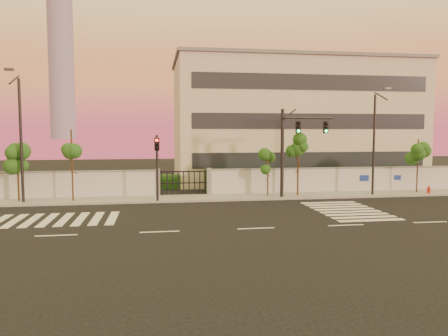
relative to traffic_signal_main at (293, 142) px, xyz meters
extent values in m
plane|color=black|center=(-5.10, -9.63, -4.27)|extent=(120.00, 120.00, 0.00)
cube|color=gray|center=(-5.10, 0.87, -4.19)|extent=(60.00, 3.00, 0.15)
cube|color=#AFB1B6|center=(9.40, 2.37, -3.27)|extent=(31.00, 0.30, 2.00)
cube|color=slate|center=(9.40, 2.37, -2.21)|extent=(31.00, 0.36, 0.12)
cube|color=slate|center=(-10.10, 2.37, -3.17)|extent=(0.35, 0.35, 2.20)
cube|color=slate|center=(-6.10, 2.37, -3.17)|extent=(0.35, 0.35, 2.20)
cube|color=black|center=(3.90, 4.87, -3.37)|extent=(20.00, 2.00, 1.80)
cube|color=black|center=(-21.10, 4.87, -3.57)|extent=(12.00, 1.80, 1.40)
cube|color=black|center=(-8.10, 7.37, -3.67)|extent=(6.00, 1.50, 1.20)
cube|color=beige|center=(3.90, 12.37, 1.73)|extent=(24.00, 12.00, 12.00)
cube|color=#262D38|center=(3.90, 6.35, -1.77)|extent=(22.00, 0.08, 1.40)
cube|color=#262D38|center=(3.90, 6.35, 1.73)|extent=(22.00, 0.08, 1.40)
cube|color=#262D38|center=(3.90, 6.35, 5.23)|extent=(22.00, 0.08, 1.40)
cube|color=slate|center=(3.90, 12.37, 7.83)|extent=(24.40, 12.40, 0.30)
cylinder|color=slate|center=(-70.10, 270.37, 50.73)|extent=(16.00, 16.00, 110.00)
cube|color=silver|center=(-18.20, -5.63, -4.26)|extent=(0.50, 4.00, 0.02)
cube|color=silver|center=(-17.30, -5.63, -4.26)|extent=(0.50, 4.00, 0.02)
cube|color=silver|center=(-16.40, -5.63, -4.26)|extent=(0.50, 4.00, 0.02)
cube|color=silver|center=(-15.50, -5.63, -4.26)|extent=(0.50, 4.00, 0.02)
cube|color=silver|center=(-14.60, -5.63, -4.26)|extent=(0.50, 4.00, 0.02)
cube|color=silver|center=(-13.70, -5.63, -4.26)|extent=(0.50, 4.00, 0.02)
cube|color=silver|center=(-12.80, -5.63, -4.26)|extent=(0.50, 4.00, 0.02)
cube|color=silver|center=(1.90, -8.63, -4.26)|extent=(4.00, 0.50, 0.02)
cube|color=silver|center=(1.90, -7.73, -4.26)|extent=(4.00, 0.50, 0.02)
cube|color=silver|center=(1.90, -6.83, -4.26)|extent=(4.00, 0.50, 0.02)
cube|color=silver|center=(1.90, -5.93, -4.26)|extent=(4.00, 0.50, 0.02)
cube|color=silver|center=(1.90, -5.03, -4.26)|extent=(4.00, 0.50, 0.02)
cube|color=silver|center=(1.90, -4.13, -4.26)|extent=(4.00, 0.50, 0.02)
cube|color=silver|center=(1.90, -3.23, -4.26)|extent=(4.00, 0.50, 0.02)
cube|color=silver|center=(1.90, -2.33, -4.26)|extent=(4.00, 0.50, 0.02)
cube|color=silver|center=(-15.10, -9.63, -4.26)|extent=(2.00, 0.15, 0.01)
cube|color=silver|center=(-10.10, -9.63, -4.26)|extent=(2.00, 0.15, 0.01)
cube|color=silver|center=(-5.10, -9.63, -4.26)|extent=(2.00, 0.15, 0.01)
cube|color=silver|center=(-0.10, -9.63, -4.26)|extent=(2.00, 0.15, 0.01)
cube|color=silver|center=(4.90, -9.63, -4.26)|extent=(2.00, 0.15, 0.01)
cylinder|color=#382314|center=(-19.91, 1.06, -2.16)|extent=(0.13, 0.13, 4.21)
sphere|color=#164614|center=(-19.91, 1.06, -0.90)|extent=(1.21, 1.21, 1.21)
sphere|color=#164614|center=(-19.52, 1.28, -1.53)|extent=(0.92, 0.92, 0.92)
sphere|color=#164614|center=(-20.24, 0.90, -1.32)|extent=(0.88, 0.88, 0.88)
cylinder|color=#382314|center=(-16.10, 0.47, -1.66)|extent=(0.12, 0.12, 5.22)
sphere|color=#164614|center=(-16.10, 0.47, -0.09)|extent=(1.07, 1.07, 1.07)
sphere|color=#164614|center=(-15.76, 0.67, -0.87)|extent=(0.82, 0.82, 0.82)
sphere|color=#164614|center=(-16.39, 0.33, -0.61)|extent=(0.78, 0.78, 0.78)
cylinder|color=#382314|center=(-1.76, 0.73, -2.48)|extent=(0.11, 0.11, 3.58)
sphere|color=#164614|center=(-1.76, 0.73, -1.40)|extent=(0.98, 0.98, 0.98)
sphere|color=#164614|center=(-1.45, 0.91, -1.94)|extent=(0.75, 0.75, 0.75)
sphere|color=#164614|center=(-2.03, 0.60, -1.76)|extent=(0.71, 0.71, 0.71)
cylinder|color=#382314|center=(0.61, 0.64, -1.87)|extent=(0.13, 0.13, 4.78)
sphere|color=#164614|center=(0.61, 0.64, -0.44)|extent=(1.20, 1.20, 1.20)
sphere|color=#164614|center=(0.99, 0.86, -1.16)|extent=(0.92, 0.92, 0.92)
sphere|color=#164614|center=(0.28, 0.47, -0.92)|extent=(0.88, 0.88, 0.88)
cylinder|color=#382314|center=(10.70, 0.70, -2.04)|extent=(0.11, 0.11, 4.45)
sphere|color=#164614|center=(10.70, 0.70, -0.71)|extent=(1.04, 1.04, 1.04)
sphere|color=#164614|center=(11.03, 0.89, -1.37)|extent=(0.80, 0.80, 0.80)
sphere|color=#164614|center=(10.42, 0.56, -1.15)|extent=(0.76, 0.76, 0.76)
cylinder|color=black|center=(-0.85, 0.01, -0.89)|extent=(0.26, 0.26, 6.75)
cylinder|color=black|center=(1.22, 0.01, 1.83)|extent=(4.08, 1.04, 0.17)
cube|color=black|center=(0.35, -0.04, 1.12)|extent=(0.38, 0.20, 0.98)
sphere|color=#0CF259|center=(0.35, -0.15, 0.82)|extent=(0.22, 0.22, 0.22)
cube|color=black|center=(2.52, -0.04, 1.12)|extent=(0.38, 0.20, 0.98)
sphere|color=#0CF259|center=(2.52, -0.15, 0.82)|extent=(0.22, 0.22, 0.22)
cylinder|color=black|center=(-10.15, -0.43, -1.86)|extent=(0.17, 0.17, 4.82)
cube|color=black|center=(-10.15, -0.48, -0.09)|extent=(0.37, 0.19, 0.96)
sphere|color=red|center=(-10.15, -0.59, 0.21)|extent=(0.21, 0.21, 0.21)
cylinder|color=black|center=(-19.42, 0.35, 0.08)|extent=(0.20, 0.20, 8.69)
cylinder|color=black|center=(-19.42, -0.63, 4.21)|extent=(0.11, 2.08, 0.85)
cube|color=#3F3F44|center=(-19.42, -1.61, 4.75)|extent=(0.54, 0.27, 0.16)
cylinder|color=black|center=(6.51, 0.04, -0.31)|extent=(0.18, 0.18, 7.91)
cylinder|color=black|center=(6.51, -0.85, 3.44)|extent=(0.10, 1.89, 0.77)
cube|color=#3F3F44|center=(6.51, -1.73, 3.94)|extent=(0.49, 0.25, 0.15)
cylinder|color=#B21C0B|center=(11.25, -0.09, -4.02)|extent=(0.21, 0.21, 0.48)
cylinder|color=#B21C0B|center=(11.25, -0.09, -3.73)|extent=(0.27, 0.27, 0.10)
sphere|color=#B21C0B|center=(11.25, -0.09, -3.63)|extent=(0.17, 0.17, 0.17)
cylinder|color=#B21C0B|center=(11.25, -0.09, -3.93)|extent=(0.28, 0.13, 0.10)
camera|label=1|loc=(-10.27, -31.61, 0.81)|focal=35.00mm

